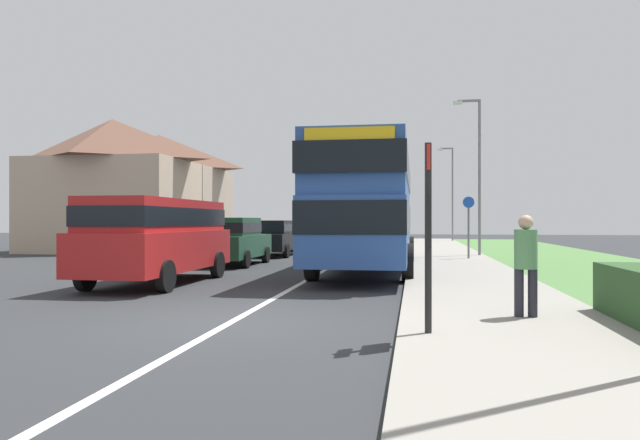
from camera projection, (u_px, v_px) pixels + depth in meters
name	position (u px, v px, depth m)	size (l,w,h in m)	color
ground_plane	(231.00, 322.00, 9.13)	(120.00, 120.00, 0.00)	#2D3033
lane_marking_centre	(316.00, 275.00, 17.02)	(0.14, 60.00, 0.01)	silver
pavement_near_side	(471.00, 283.00, 14.38)	(3.20, 68.00, 0.12)	gray
double_decker_bus	(368.00, 203.00, 18.32)	(2.80, 11.14, 3.70)	#284C93
parked_van_red	(158.00, 233.00, 14.73)	(2.11, 5.54, 2.11)	#B21E1E
parked_car_dark_green	(232.00, 239.00, 20.85)	(1.95, 4.31, 1.69)	#19472D
parked_car_black	(273.00, 236.00, 26.32)	(2.01, 4.44, 1.59)	black
parked_car_silver	(296.00, 234.00, 31.39)	(1.90, 4.54, 1.59)	#B7B7BC
pedestrian_at_stop	(526.00, 261.00, 8.92)	(0.34, 0.34, 1.67)	#23232D
bus_stop_sign	(428.00, 224.00, 7.66)	(0.09, 0.52, 2.60)	black
cycle_route_sign	(469.00, 225.00, 22.79)	(0.44, 0.08, 2.52)	slate
street_lamp_mid	(477.00, 166.00, 25.00)	(1.14, 0.20, 6.75)	slate
street_lamp_far	(451.00, 188.00, 43.11)	(1.14, 0.20, 6.95)	slate
house_terrace_far_side	(138.00, 188.00, 32.64)	(7.54, 10.99, 6.76)	#C1A88E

